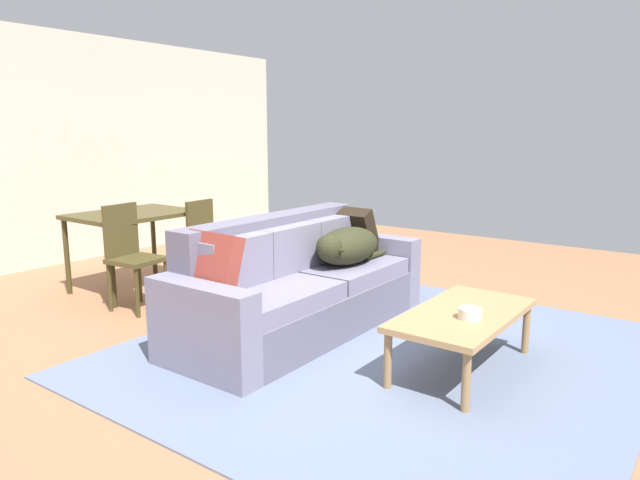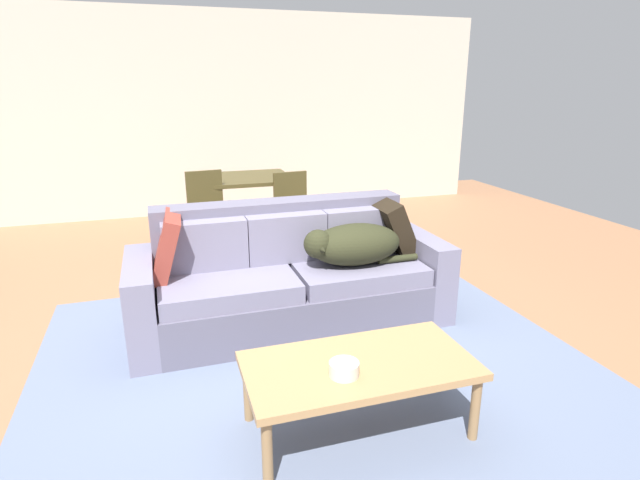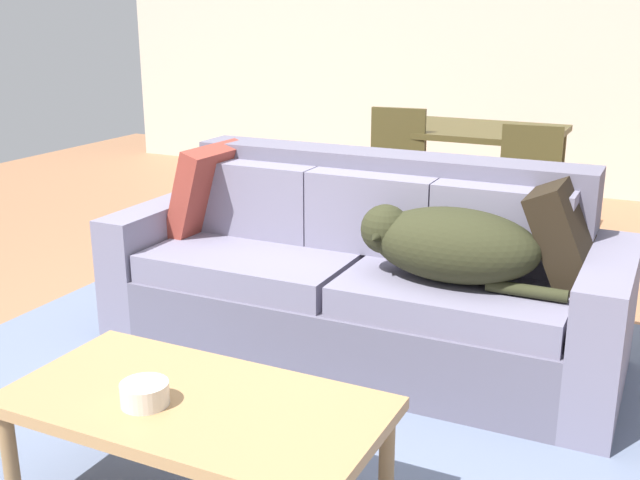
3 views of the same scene
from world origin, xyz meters
name	(u,v)px [view 2 (image 2 of 3)]	position (x,y,z in m)	size (l,w,h in m)	color
ground_plane	(273,338)	(0.00, 0.00, 0.00)	(10.00, 10.00, 0.00)	#9B6948
back_partition	(206,115)	(0.00, 4.00, 1.35)	(8.00, 0.12, 2.70)	beige
area_rug	(322,374)	(0.19, -0.58, 0.01)	(3.52, 3.33, 0.01)	slate
couch	(290,279)	(0.19, 0.23, 0.35)	(2.33, 0.89, 0.90)	slate
dog_on_left_cushion	(352,244)	(0.63, 0.07, 0.63)	(0.87, 0.40, 0.30)	#2B2D1A
throw_pillow_by_left_arm	(166,246)	(-0.68, 0.28, 0.68)	(0.11, 0.45, 0.45)	brown
throw_pillow_by_right_arm	(392,227)	(1.06, 0.29, 0.67)	(0.15, 0.43, 0.43)	black
coffee_table	(359,370)	(0.21, -1.14, 0.37)	(1.17, 0.60, 0.41)	#AE8353
bowl_on_coffee_table	(344,369)	(0.09, -1.23, 0.44)	(0.15, 0.15, 0.07)	silver
dining_table	(240,185)	(0.16, 2.29, 0.69)	(1.11, 0.84, 0.78)	#453C1D
dining_chair_near_left	(208,214)	(-0.25, 1.77, 0.52)	(0.44, 0.44, 0.93)	#453C1D
dining_chair_near_right	(294,211)	(0.62, 1.72, 0.50)	(0.43, 0.43, 0.88)	#453C1D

